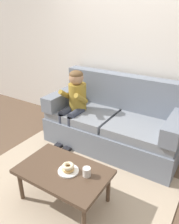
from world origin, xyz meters
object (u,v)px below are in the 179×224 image
object	(u,v)px
donut	(68,169)
couch	(115,123)
person_child	(74,100)
mug	(87,172)
coffee_table	(63,173)

from	to	relation	value
donut	couch	bearing A→B (deg)	95.04
person_child	donut	bearing A→B (deg)	-57.39
couch	mug	bearing A→B (deg)	-76.22
person_child	donut	world-z (taller)	person_child
coffee_table	mug	distance (m)	0.27
couch	person_child	size ratio (longest dim) A/B	1.75
person_child	donut	size ratio (longest dim) A/B	9.18
couch	person_child	world-z (taller)	person_child
person_child	mug	xyz separation A→B (m)	(0.86, -1.01, -0.22)
person_child	coffee_table	bearing A→B (deg)	-59.92
donut	mug	bearing A→B (deg)	13.88
coffee_table	person_child	xyz separation A→B (m)	(-0.62, 1.07, 0.31)
donut	person_child	bearing A→B (deg)	122.61
person_child	mug	bearing A→B (deg)	-49.45
couch	person_child	xyz separation A→B (m)	(-0.56, -0.21, 0.31)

